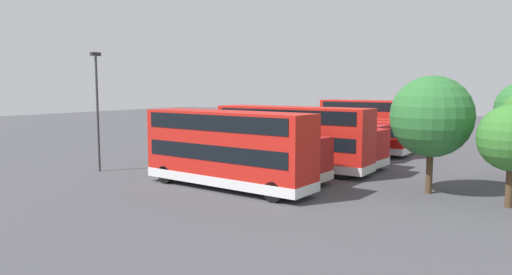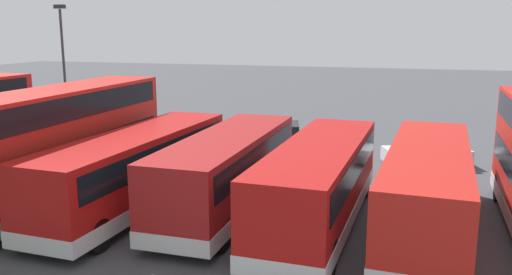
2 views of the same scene
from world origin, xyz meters
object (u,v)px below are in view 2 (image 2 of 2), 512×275
Objects in this scene: car_hatchback_silver at (285,136)px; car_small_green at (427,152)px; bus_single_deck_fourth at (228,170)px; bus_single_deck_fifth at (136,168)px; lamp_post_tall at (64,61)px; waste_bin_yellow at (239,131)px; bus_single_deck_third at (319,181)px; bus_single_deck_second at (427,187)px; bus_single_deck_seventh at (0,151)px; bus_double_decker_sixth at (63,141)px.

car_small_green is (-7.96, 1.88, 0.00)m from car_hatchback_silver.
bus_single_deck_fourth is 2.22× the size of car_small_green.
lamp_post_tall is at bearing -44.58° from bus_single_deck_fifth.
bus_single_deck_third is at bearing 119.31° from waste_bin_yellow.
lamp_post_tall is (14.24, 0.84, 4.15)m from car_hatchback_silver.
bus_single_deck_fourth is at bearing -1.14° from bus_single_deck_second.
waste_bin_yellow is (11.25, -13.23, -1.15)m from bus_single_deck_second.
bus_single_deck_seventh is at bearing -2.28° from bus_single_deck_third.
bus_single_deck_fourth is 13.75m from waste_bin_yellow.
bus_single_deck_third is 3.63m from bus_single_deck_fourth.
car_small_green is (-0.16, -9.56, -0.92)m from bus_single_deck_second.
lamp_post_tall is 11.93m from waste_bin_yellow.
lamp_post_tall is at bearing -35.16° from bus_single_deck_fourth.
lamp_post_tall reaches higher than bus_double_decker_sixth.
bus_single_deck_second is 1.03× the size of bus_single_deck_third.
bus_single_deck_fifth is at bearing 92.36° from waste_bin_yellow.
bus_single_deck_seventh is at bearing -6.25° from bus_single_deck_fifth.
bus_single_deck_fifth is at bearing 43.11° from car_small_green.
bus_single_deck_second is at bearing 89.04° from car_small_green.
bus_single_deck_fifth is at bearing 178.11° from bus_double_decker_sixth.
bus_single_deck_fifth is 3.46m from bus_double_decker_sixth.
bus_double_decker_sixth reaches higher than bus_single_deck_fourth.
bus_single_deck_fifth is 7.17m from bus_single_deck_seventh.
bus_single_deck_fourth is 0.91× the size of bus_single_deck_fifth.
bus_single_deck_second is 3.63m from bus_single_deck_third.
bus_double_decker_sixth is 1.10× the size of bus_single_deck_seventh.
bus_single_deck_fourth is 3.56m from bus_single_deck_fifth.
car_small_green is at bearing -128.03° from bus_single_deck_fourth.
bus_single_deck_fourth is 11.34m from car_hatchback_silver.
bus_single_deck_second is 7.20m from bus_single_deck_fourth.
bus_single_deck_seventh is (10.61, -0.04, 0.00)m from bus_single_deck_fourth.
bus_single_deck_fifth is 12.40m from car_hatchback_silver.
bus_single_deck_fifth is (3.48, 0.74, 0.00)m from bus_single_deck_fourth.
bus_single_deck_fourth is at bearing -174.76° from bus_double_decker_sixth.
bus_double_decker_sixth is at bearing 125.82° from lamp_post_tall.
bus_single_deck_second is 2.60× the size of car_hatchback_silver.
bus_single_deck_seventh is at bearing 112.09° from lamp_post_tall.
car_small_green is (-10.84, -10.15, -0.92)m from bus_single_deck_fifth.
bus_single_deck_third is 1.28× the size of lamp_post_tall.
bus_single_deck_fourth is at bearing 144.84° from lamp_post_tall.
bus_single_deck_third is 2.34× the size of car_small_green.
bus_double_decker_sixth is at bearing 169.93° from bus_single_deck_seventh.
car_hatchback_silver is at bearing -176.62° from lamp_post_tall.
bus_single_deck_third is (3.61, 0.38, -0.00)m from bus_single_deck_second.
bus_double_decker_sixth is 13.87m from lamp_post_tall.
lamp_post_tall is (4.22, -10.41, 3.23)m from bus_single_deck_seventh.
bus_single_deck_seventh is 1.26× the size of lamp_post_tall.
bus_single_deck_fourth is at bearing -8.28° from bus_single_deck_third.
bus_single_deck_fourth is (3.59, -0.52, -0.00)m from bus_single_deck_third.
bus_single_deck_seventh is 2.47× the size of car_hatchback_silver.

